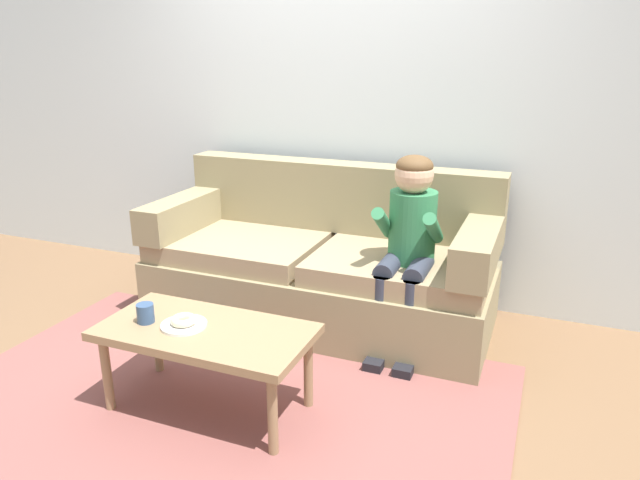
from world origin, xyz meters
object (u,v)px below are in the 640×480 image
mug (145,313)px  donut (184,320)px  person_child (409,236)px  couch (323,266)px  coffee_table (206,338)px  toy_controller (189,348)px

mug → donut: bearing=8.1°
person_child → mug: (-0.99, -1.00, -0.20)m
couch → person_child: (0.58, -0.21, 0.33)m
couch → coffee_table: couch is taller
coffee_table → person_child: size_ratio=0.89×
couch → coffee_table: size_ratio=2.13×
coffee_table → donut: (-0.10, -0.02, 0.08)m
mug → coffee_table: bearing=9.6°
mug → toy_controller: (-0.12, 0.48, -0.44)m
coffee_table → mug: bearing=-170.4°
person_child → coffee_table: bearing=-126.5°
coffee_table → mug: size_ratio=10.88×
couch → donut: bearing=-100.4°
person_child → donut: size_ratio=9.18×
couch → person_child: person_child is taller
coffee_table → mug: 0.31m
couch → person_child: 0.70m
couch → mug: couch is taller
couch → person_child: bearing=-19.5°
coffee_table → mug: (-0.29, -0.05, 0.09)m
couch → toy_controller: size_ratio=9.24×
donut → toy_controller: bearing=124.4°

